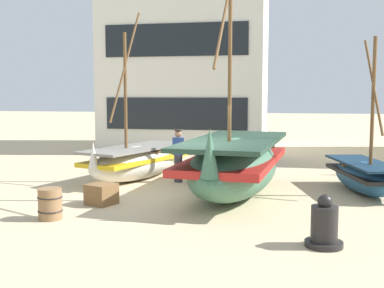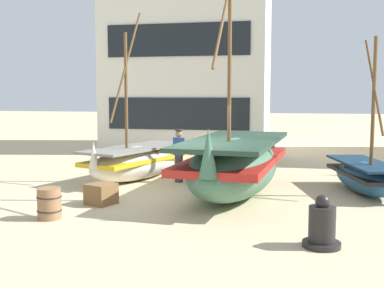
% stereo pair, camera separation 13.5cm
% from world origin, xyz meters
% --- Properties ---
extents(ground_plane, '(120.00, 120.00, 0.00)m').
position_xyz_m(ground_plane, '(0.00, 0.00, 0.00)').
color(ground_plane, '#CCB78E').
extents(fishing_boat_near_left, '(2.81, 4.57, 5.39)m').
position_xyz_m(fishing_boat_near_left, '(-2.22, 2.82, 0.61)').
color(fishing_boat_near_left, silver).
rests_on(fishing_boat_near_left, ground).
extents(fishing_boat_centre_large, '(2.74, 5.86, 7.76)m').
position_xyz_m(fishing_boat_centre_large, '(1.20, 0.91, 0.87)').
color(fishing_boat_centre_large, '#427056').
rests_on(fishing_boat_centre_large, ground).
extents(fishing_boat_far_right, '(1.90, 3.58, 4.32)m').
position_xyz_m(fishing_boat_far_right, '(4.75, 2.05, 0.51)').
color(fishing_boat_far_right, '#23517A').
rests_on(fishing_boat_far_right, ground).
extents(fisherman_by_hull, '(0.40, 0.28, 1.68)m').
position_xyz_m(fisherman_by_hull, '(-0.76, 2.61, 0.83)').
color(fisherman_by_hull, '#33333D').
rests_on(fisherman_by_hull, ground).
extents(capstan_winch, '(0.70, 0.70, 0.97)m').
position_xyz_m(capstan_winch, '(3.28, -3.12, 0.38)').
color(capstan_winch, black).
rests_on(capstan_winch, ground).
extents(wooden_barrel, '(0.56, 0.56, 0.70)m').
position_xyz_m(wooden_barrel, '(-2.56, -2.33, 0.35)').
color(wooden_barrel, olive).
rests_on(wooden_barrel, ground).
extents(cargo_crate, '(0.82, 0.82, 0.53)m').
position_xyz_m(cargo_crate, '(-1.99, -0.76, 0.26)').
color(cargo_crate, brown).
rests_on(cargo_crate, ground).
extents(harbor_building_main, '(8.39, 5.93, 10.54)m').
position_xyz_m(harbor_building_main, '(-2.56, 12.67, 5.28)').
color(harbor_building_main, silver).
rests_on(harbor_building_main, ground).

